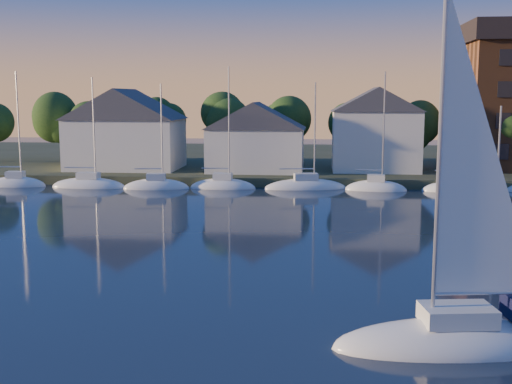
# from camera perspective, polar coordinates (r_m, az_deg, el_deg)

# --- Properties ---
(shoreline_land) EXTENTS (160.00, 50.00, 2.00)m
(shoreline_land) POSITION_cam_1_polar(r_m,az_deg,el_deg) (93.54, 4.75, 2.50)
(shoreline_land) COLOR #333A22
(shoreline_land) RESTS_ON ground
(wooden_dock) EXTENTS (120.00, 3.00, 1.00)m
(wooden_dock) POSITION_cam_1_polar(r_m,az_deg,el_deg) (70.71, 4.45, 0.57)
(wooden_dock) COLOR brown
(wooden_dock) RESTS_ON ground
(clubhouse_west) EXTENTS (13.65, 9.45, 9.64)m
(clubhouse_west) POSITION_cam_1_polar(r_m,az_deg,el_deg) (79.62, -11.51, 5.60)
(clubhouse_west) COLOR silver
(clubhouse_west) RESTS_ON shoreline_land
(clubhouse_centre) EXTENTS (11.55, 8.40, 8.08)m
(clubhouse_centre) POSITION_cam_1_polar(r_m,az_deg,el_deg) (75.52, 0.01, 5.02)
(clubhouse_centre) COLOR silver
(clubhouse_centre) RESTS_ON shoreline_land
(clubhouse_east) EXTENTS (10.50, 8.40, 9.80)m
(clubhouse_east) POSITION_cam_1_polar(r_m,az_deg,el_deg) (77.40, 10.58, 5.60)
(clubhouse_east) COLOR silver
(clubhouse_east) RESTS_ON shoreline_land
(tree_line) EXTENTS (93.40, 5.40, 8.90)m
(tree_line) POSITION_cam_1_polar(r_m,az_deg,el_deg) (81.06, 6.10, 6.65)
(tree_line) COLOR #3B291A
(tree_line) RESTS_ON shoreline_land
(moored_fleet) EXTENTS (87.50, 2.40, 12.05)m
(moored_fleet) POSITION_cam_1_polar(r_m,az_deg,el_deg) (67.72, 4.40, 0.30)
(moored_fleet) COLOR white
(moored_fleet) RESTS_ON ground
(hero_sailboat) EXTENTS (10.20, 4.57, 15.18)m
(hero_sailboat) POSITION_cam_1_polar(r_m,az_deg,el_deg) (26.88, 17.71, -11.72)
(hero_sailboat) COLOR white
(hero_sailboat) RESTS_ON ground
(drifting_sailboat_right) EXTENTS (6.49, 3.84, 10.09)m
(drifting_sailboat_right) POSITION_cam_1_polar(r_m,az_deg,el_deg) (55.37, 19.85, -2.03)
(drifting_sailboat_right) COLOR white
(drifting_sailboat_right) RESTS_ON ground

